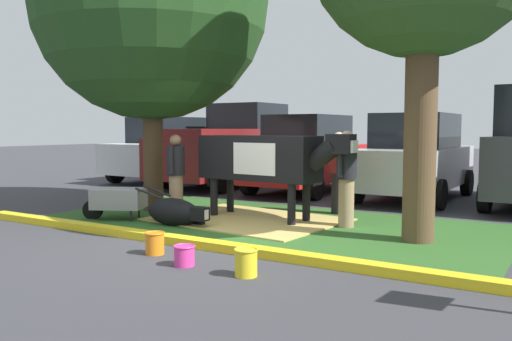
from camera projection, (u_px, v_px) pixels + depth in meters
The scene contains 18 objects.
ground_plane at pixel (204, 239), 8.06m from camera, with size 80.00×80.00×0.00m, color #38383D.
grass_island at pixel (268, 223), 9.43m from camera, with size 8.02×4.03×0.02m, color #2D5B23.
curb_yellow at pixel (191, 242), 7.59m from camera, with size 9.22×0.24×0.12m, color yellow.
hay_bedding at pixel (247, 220), 9.64m from camera, with size 3.20×2.40×0.04m, color tan.
shade_tree_left at pixel (151, 3), 10.50m from camera, with size 4.65×4.65×6.49m.
cow_holstein at pixel (264, 159), 9.60m from camera, with size 3.14×0.87×1.59m.
calf_lying at pixel (175, 212), 9.15m from camera, with size 1.31×0.53×0.48m.
person_handler at pixel (347, 176), 8.89m from camera, with size 0.34×0.52×1.64m.
person_visitor_near at pixel (176, 173), 10.04m from camera, with size 0.34×0.51×1.56m.
person_visitor_far at pixel (338, 171), 10.29m from camera, with size 0.50×0.34×1.61m.
wheelbarrow at pixel (118, 199), 9.72m from camera, with size 1.56×1.08×0.63m.
bucket_orange at pixel (155, 243), 7.10m from camera, with size 0.27×0.27×0.30m.
bucket_pink at pixel (184, 255), 6.50m from camera, with size 0.28×0.28×0.25m.
bucket_yellow at pixel (246, 262), 6.04m from camera, with size 0.28×0.28×0.32m.
hatchback_white at pixel (169, 150), 16.95m from camera, with size 2.06×4.42×2.02m.
pickup_truck_maroon at pixel (232, 147), 15.68m from camera, with size 2.27×5.42×2.42m.
sedan_red at pixel (308, 155), 14.01m from camera, with size 2.06×4.42×2.02m.
sedan_silver at pixel (416, 158), 12.57m from camera, with size 2.06×4.42×2.02m.
Camera 1 is at (4.85, -6.35, 1.68)m, focal length 37.35 mm.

